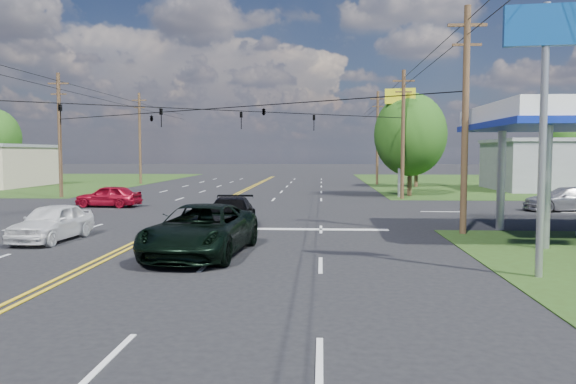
# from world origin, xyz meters

# --- Properties ---
(ground) EXTENTS (280.00, 280.00, 0.00)m
(ground) POSITION_xyz_m (0.00, 12.00, 0.00)
(ground) COLOR black
(ground) RESTS_ON ground
(grass_ne) EXTENTS (46.00, 48.00, 0.03)m
(grass_ne) POSITION_xyz_m (35.00, 44.00, 0.00)
(grass_ne) COLOR #263B13
(grass_ne) RESTS_ON ground
(stop_bar) EXTENTS (10.00, 0.50, 0.02)m
(stop_bar) POSITION_xyz_m (5.00, 4.00, 0.00)
(stop_bar) COLOR silver
(stop_bar) RESTS_ON ground
(retail_ne) EXTENTS (14.00, 10.00, 4.40)m
(retail_ne) POSITION_xyz_m (30.00, 32.00, 2.20)
(retail_ne) COLOR gray
(retail_ne) RESTS_ON ground
(pole_se) EXTENTS (1.60, 0.28, 9.50)m
(pole_se) POSITION_xyz_m (13.00, 3.00, 4.92)
(pole_se) COLOR #45331D
(pole_se) RESTS_ON ground
(pole_nw) EXTENTS (1.60, 0.28, 9.50)m
(pole_nw) POSITION_xyz_m (-13.00, 21.00, 4.92)
(pole_nw) COLOR #45331D
(pole_nw) RESTS_ON ground
(pole_ne) EXTENTS (1.60, 0.28, 9.50)m
(pole_ne) POSITION_xyz_m (13.00, 21.00, 4.92)
(pole_ne) COLOR #45331D
(pole_ne) RESTS_ON ground
(pole_left_far) EXTENTS (1.60, 0.28, 10.00)m
(pole_left_far) POSITION_xyz_m (-13.00, 40.00, 5.17)
(pole_left_far) COLOR #45331D
(pole_left_far) RESTS_ON ground
(pole_right_far) EXTENTS (1.60, 0.28, 10.00)m
(pole_right_far) POSITION_xyz_m (13.00, 40.00, 5.17)
(pole_right_far) COLOR #45331D
(pole_right_far) RESTS_ON ground
(span_wire_signals) EXTENTS (26.00, 18.00, 1.13)m
(span_wire_signals) POSITION_xyz_m (0.00, 12.00, 6.00)
(span_wire_signals) COLOR black
(span_wire_signals) RESTS_ON ground
(power_lines) EXTENTS (26.04, 100.00, 0.64)m
(power_lines) POSITION_xyz_m (0.00, 10.00, 8.60)
(power_lines) COLOR black
(power_lines) RESTS_ON ground
(tree_right_a) EXTENTS (5.70, 5.70, 8.18)m
(tree_right_a) POSITION_xyz_m (14.00, 24.00, 4.87)
(tree_right_a) COLOR #45331D
(tree_right_a) RESTS_ON ground
(tree_right_b) EXTENTS (4.94, 4.94, 7.09)m
(tree_right_b) POSITION_xyz_m (16.50, 36.00, 4.22)
(tree_right_b) COLOR #45331D
(tree_right_b) RESTS_ON ground
(tree_far_r) EXTENTS (5.32, 5.32, 7.63)m
(tree_far_r) POSITION_xyz_m (34.00, 42.00, 4.54)
(tree_far_r) COLOR #45331D
(tree_far_r) RESTS_ON ground
(pickup_dkgreen) EXTENTS (3.34, 6.34, 1.70)m
(pickup_dkgreen) POSITION_xyz_m (3.00, -2.53, 0.85)
(pickup_dkgreen) COLOR black
(pickup_dkgreen) RESTS_ON ground
(suv_black) EXTENTS (2.35, 5.16, 1.46)m
(suv_black) POSITION_xyz_m (3.00, 3.50, 0.73)
(suv_black) COLOR black
(suv_black) RESTS_ON ground
(pickup_white) EXTENTS (2.01, 4.38, 1.46)m
(pickup_white) POSITION_xyz_m (-3.50, 0.24, 0.73)
(pickup_white) COLOR white
(pickup_white) RESTS_ON ground
(sedan_red) EXTENTS (4.23, 2.06, 1.39)m
(sedan_red) POSITION_xyz_m (-6.49, 13.81, 0.70)
(sedan_red) COLOR maroon
(sedan_red) RESTS_ON ground
(sedan_far) EXTENTS (5.07, 2.41, 1.43)m
(sedan_far) POSITION_xyz_m (21.46, 13.00, 0.71)
(sedan_far) COLOR #A0A0A4
(sedan_far) RESTS_ON ground
(polesign_se) EXTENTS (2.20, 0.48, 7.44)m
(polesign_se) POSITION_xyz_m (13.00, -5.32, 5.80)
(polesign_se) COLOR #A5A5AA
(polesign_se) RESTS_ON ground
(polesign_ne) EXTENTS (2.29, 0.85, 8.37)m
(polesign_ne) POSITION_xyz_m (13.00, 22.76, 6.56)
(polesign_ne) COLOR #A5A5AA
(polesign_ne) RESTS_ON ground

